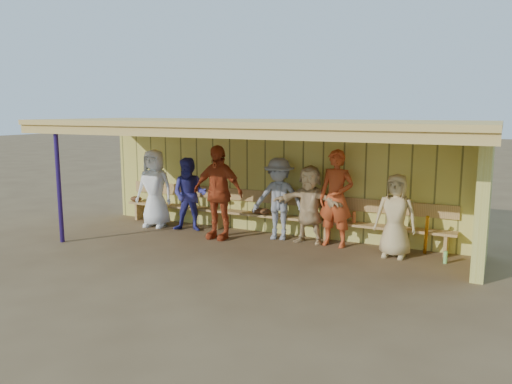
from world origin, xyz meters
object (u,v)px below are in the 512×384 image
Objects in this scene: player_f at (309,204)px; bench at (272,211)px; player_b at (155,188)px; player_c at (190,195)px; player_d at (218,192)px; player_e at (279,199)px; player_g at (336,198)px; player_h at (396,216)px.

player_f reaches higher than bench.
player_c is at bearing -9.81° from player_b.
player_e is (1.18, 0.51, -0.13)m from player_d.
player_f is at bearing -175.42° from player_g.
player_c is 3.33m from player_g.
player_h is at bearing -18.46° from player_c.
bench is at bearing 0.97° from player_b.
player_b is 0.91× the size of player_d.
player_g is (2.42, 0.51, -0.02)m from player_d.
player_h is (1.77, -0.24, -0.03)m from player_f.
player_g is at bearing 13.19° from player_d.
player_c is at bearing -171.78° from player_g.
player_b is 1.17× the size of player_h.
player_e is at bearing -5.72° from player_b.
player_e is at bearing -45.18° from bench.
player_d reaches higher than player_h.
bench is (-2.75, 0.54, -0.25)m from player_h.
player_g reaches higher than player_c.
player_e is 2.46m from player_h.
player_e reaches higher than player_c.
player_f is at bearing 172.32° from player_h.
player_d reaches higher than player_g.
player_b is at bearing 172.35° from player_d.
player_c is 0.97m from player_d.
bench is at bearing 168.78° from player_h.
player_e is (2.08, 0.21, 0.03)m from player_c.
player_f is at bearing -10.12° from player_e.
player_d is 0.26× the size of bench.
player_b reaches higher than player_e.
player_c is at bearing -174.96° from player_f.
player_e is (3.05, 0.21, -0.04)m from player_b.
bench is (-1.54, 0.31, -0.44)m from player_g.
player_c is 0.96× the size of player_e.
player_f reaches higher than player_h.
player_g is at bearing 168.88° from player_h.
player_c is 4.53m from player_h.
player_h is (5.50, -0.03, -0.13)m from player_b.
player_h is at bearing -9.90° from player_b.
player_c is 1.07× the size of player_h.
player_d is 1.15× the size of player_e.
player_e is 0.54m from bench.
player_c is at bearing 175.66° from player_e.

